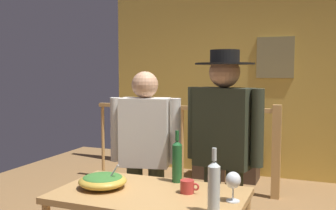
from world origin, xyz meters
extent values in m
cube|color=gold|center=(0.00, 2.90, 1.37)|extent=(4.86, 0.10, 2.74)
cube|color=#8E8153|center=(0.07, 2.84, 1.72)|extent=(0.51, 0.03, 0.58)
cylinder|color=#B2844C|center=(-2.18, 1.92, 0.52)|extent=(0.04, 0.04, 1.03)
cylinder|color=#B2844C|center=(-1.58, 1.92, 0.52)|extent=(0.04, 0.04, 1.03)
cylinder|color=#B2844C|center=(-0.99, 1.92, 0.52)|extent=(0.04, 0.04, 1.03)
cylinder|color=#B2844C|center=(-0.39, 1.92, 0.52)|extent=(0.04, 0.04, 1.03)
cylinder|color=#B2844C|center=(0.21, 1.92, 0.52)|extent=(0.04, 0.04, 1.03)
cube|color=#B2844C|center=(-0.99, 1.92, 1.06)|extent=(2.47, 0.07, 0.05)
cube|color=#B2844C|center=(0.21, 1.92, 0.57)|extent=(0.10, 0.10, 1.13)
cube|color=#38281E|center=(-0.54, 2.55, 0.23)|extent=(0.90, 0.40, 0.46)
cube|color=black|center=(-0.54, 2.55, 0.47)|extent=(0.20, 0.12, 0.02)
cylinder|color=black|center=(-0.54, 2.55, 0.52)|extent=(0.03, 0.03, 0.08)
cube|color=black|center=(-0.54, 2.52, 0.75)|extent=(0.61, 0.06, 0.36)
cube|color=black|center=(-0.54, 2.49, 0.75)|extent=(0.56, 0.01, 0.33)
cube|color=#B2844C|center=(-0.30, -0.63, 0.75)|extent=(1.19, 0.69, 0.04)
ellipsoid|color=gold|center=(-0.62, -0.66, 0.82)|extent=(0.31, 0.31, 0.09)
ellipsoid|color=#38702D|center=(-0.62, -0.66, 0.84)|extent=(0.26, 0.26, 0.04)
cylinder|color=silver|center=(-0.56, -0.66, 0.86)|extent=(0.12, 0.01, 0.16)
cylinder|color=silver|center=(0.22, -0.61, 0.77)|extent=(0.08, 0.08, 0.01)
cylinder|color=silver|center=(0.22, -0.61, 0.82)|extent=(0.01, 0.01, 0.08)
ellipsoid|color=silver|center=(0.22, -0.61, 0.90)|extent=(0.09, 0.09, 0.10)
cylinder|color=#1E5628|center=(-0.22, -0.35, 0.90)|extent=(0.07, 0.07, 0.26)
cone|color=#1E5628|center=(-0.22, -0.35, 1.04)|extent=(0.07, 0.07, 0.03)
cylinder|color=#1E5628|center=(-0.22, -0.35, 1.09)|extent=(0.03, 0.03, 0.07)
cylinder|color=silver|center=(0.17, -0.83, 0.90)|extent=(0.07, 0.07, 0.26)
cone|color=silver|center=(0.17, -0.83, 1.04)|extent=(0.07, 0.07, 0.03)
cylinder|color=silver|center=(0.17, -0.83, 1.09)|extent=(0.03, 0.03, 0.07)
cylinder|color=#B7332D|center=(-0.08, -0.56, 0.81)|extent=(0.09, 0.09, 0.08)
torus|color=#B7332D|center=(-0.02, -0.56, 0.82)|extent=(0.05, 0.01, 0.05)
cube|color=beige|center=(-0.62, -0.01, 1.04)|extent=(0.42, 0.29, 0.55)
cylinder|color=beige|center=(-0.38, 0.04, 1.06)|extent=(0.09, 0.09, 0.52)
cylinder|color=beige|center=(-0.86, -0.06, 1.06)|extent=(0.09, 0.09, 0.52)
sphere|color=tan|center=(-0.62, -0.01, 1.42)|extent=(0.21, 0.21, 0.21)
cube|color=#2D3323|center=(0.02, -0.01, 1.12)|extent=(0.45, 0.30, 0.58)
cylinder|color=#2D3323|center=(0.28, -0.06, 1.13)|extent=(0.09, 0.09, 0.56)
cylinder|color=#2D3323|center=(-0.23, 0.05, 1.13)|extent=(0.09, 0.09, 0.56)
sphere|color=tan|center=(0.02, -0.01, 1.52)|extent=(0.23, 0.23, 0.23)
cylinder|color=black|center=(0.02, -0.01, 1.59)|extent=(0.43, 0.43, 0.01)
cylinder|color=black|center=(0.02, -0.01, 1.64)|extent=(0.22, 0.22, 0.10)
camera|label=1|loc=(0.68, -2.79, 1.53)|focal=41.22mm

